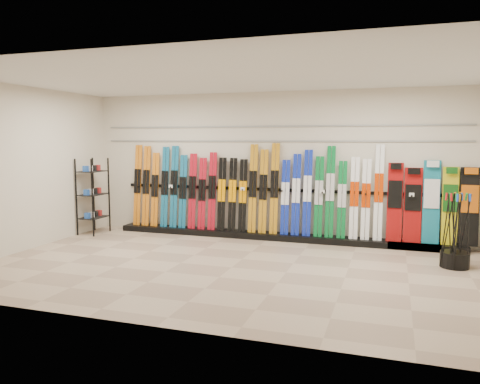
% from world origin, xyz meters
% --- Properties ---
extents(floor, '(8.00, 8.00, 0.00)m').
position_xyz_m(floor, '(0.00, 0.00, 0.00)').
color(floor, gray).
rests_on(floor, ground).
extents(back_wall, '(8.00, 0.00, 8.00)m').
position_xyz_m(back_wall, '(0.00, 2.50, 1.50)').
color(back_wall, beige).
rests_on(back_wall, floor).
extents(left_wall, '(0.00, 5.00, 5.00)m').
position_xyz_m(left_wall, '(-4.00, 0.00, 1.50)').
color(left_wall, beige).
rests_on(left_wall, floor).
extents(ceiling, '(8.00, 8.00, 0.00)m').
position_xyz_m(ceiling, '(0.00, 0.00, 3.00)').
color(ceiling, silver).
rests_on(ceiling, back_wall).
extents(ski_rack_base, '(8.00, 0.40, 0.12)m').
position_xyz_m(ski_rack_base, '(0.22, 2.28, 0.06)').
color(ski_rack_base, black).
rests_on(ski_rack_base, floor).
extents(skis, '(5.37, 0.22, 1.84)m').
position_xyz_m(skis, '(-0.47, 2.32, 0.95)').
color(skis, orange).
rests_on(skis, ski_rack_base).
extents(snowboards, '(1.58, 0.24, 1.53)m').
position_xyz_m(snowboards, '(3.10, 2.35, 0.84)').
color(snowboards, '#990C0C').
rests_on(snowboards, ski_rack_base).
extents(accessory_rack, '(0.40, 0.60, 1.63)m').
position_xyz_m(accessory_rack, '(-3.75, 1.66, 0.82)').
color(accessory_rack, black).
rests_on(accessory_rack, floor).
extents(pole_bin, '(0.45, 0.45, 0.25)m').
position_xyz_m(pole_bin, '(3.38, 1.12, 0.12)').
color(pole_bin, black).
rests_on(pole_bin, floor).
extents(ski_poles, '(0.42, 0.44, 1.18)m').
position_xyz_m(ski_poles, '(3.37, 1.08, 0.61)').
color(ski_poles, black).
rests_on(ski_poles, pole_bin).
extents(slatwall_rail_0, '(7.60, 0.02, 0.03)m').
position_xyz_m(slatwall_rail_0, '(0.00, 2.48, 2.00)').
color(slatwall_rail_0, gray).
rests_on(slatwall_rail_0, back_wall).
extents(slatwall_rail_1, '(7.60, 0.02, 0.03)m').
position_xyz_m(slatwall_rail_1, '(0.00, 2.48, 2.30)').
color(slatwall_rail_1, gray).
rests_on(slatwall_rail_1, back_wall).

